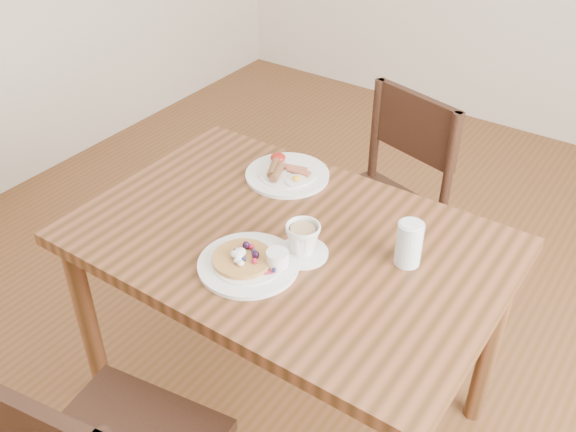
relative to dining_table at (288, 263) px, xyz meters
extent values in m
plane|color=brown|center=(0.00, 0.00, -0.65)|extent=(5.00, 5.00, 0.00)
cube|color=brown|center=(0.00, 0.00, 0.08)|extent=(1.20, 0.80, 0.04)
cylinder|color=brown|center=(-0.54, -0.34, -0.30)|extent=(0.06, 0.06, 0.71)
cylinder|color=brown|center=(0.54, 0.34, -0.30)|extent=(0.06, 0.06, 0.71)
cylinder|color=brown|center=(-0.54, 0.34, -0.30)|extent=(0.06, 0.06, 0.71)
cube|color=black|center=(-0.04, 0.62, -0.20)|extent=(0.52, 0.52, 0.04)
cylinder|color=black|center=(-0.26, 0.49, -0.44)|extent=(0.04, 0.04, 0.43)
cylinder|color=black|center=(0.08, 0.40, -0.44)|extent=(0.04, 0.04, 0.43)
cylinder|color=black|center=(-0.17, 0.84, -0.44)|extent=(0.04, 0.04, 0.43)
cylinder|color=black|center=(0.18, 0.74, -0.44)|extent=(0.04, 0.04, 0.43)
cylinder|color=black|center=(0.18, 0.74, 0.01)|extent=(0.04, 0.04, 0.43)
cylinder|color=black|center=(-0.17, 0.84, 0.01)|extent=(0.04, 0.04, 0.43)
cube|color=black|center=(0.01, 0.80, 0.11)|extent=(0.37, 0.13, 0.24)
cylinder|color=white|center=(-0.01, -0.17, 0.10)|extent=(0.27, 0.27, 0.01)
cylinder|color=white|center=(-0.01, -0.17, 0.11)|extent=(0.19, 0.19, 0.01)
cylinder|color=#B22D59|center=(0.04, -0.16, 0.12)|extent=(0.07, 0.07, 0.00)
cylinder|color=#C68C47|center=(-0.03, -0.17, 0.12)|extent=(0.16, 0.16, 0.01)
ellipsoid|color=white|center=(-0.03, -0.18, 0.14)|extent=(0.03, 0.03, 0.02)
ellipsoid|color=white|center=(-0.02, -0.20, 0.13)|extent=(0.02, 0.02, 0.01)
cylinder|color=white|center=(0.06, -0.13, 0.13)|extent=(0.06, 0.06, 0.04)
cylinder|color=#591E07|center=(0.06, -0.13, 0.15)|extent=(0.05, 0.05, 0.00)
sphere|color=black|center=(0.00, -0.16, 0.14)|extent=(0.02, 0.02, 0.02)
sphere|color=#1E234C|center=(0.01, -0.14, 0.13)|extent=(0.01, 0.01, 0.01)
sphere|color=#1E234C|center=(-0.01, -0.12, 0.13)|extent=(0.01, 0.01, 0.01)
sphere|color=#B21938|center=(-0.02, -0.14, 0.13)|extent=(0.02, 0.02, 0.02)
sphere|color=black|center=(-0.04, -0.14, 0.14)|extent=(0.02, 0.02, 0.02)
sphere|color=#1E234C|center=(-0.05, -0.16, 0.13)|extent=(0.01, 0.01, 0.01)
sphere|color=black|center=(-0.03, -0.17, 0.14)|extent=(0.02, 0.02, 0.02)
sphere|color=#1E234C|center=(-0.03, -0.18, 0.13)|extent=(0.01, 0.01, 0.01)
sphere|color=#1E234C|center=(-0.01, -0.19, 0.13)|extent=(0.01, 0.01, 0.01)
sphere|color=#B21938|center=(0.00, -0.17, 0.13)|extent=(0.02, 0.02, 0.02)
sphere|color=#1E234C|center=(0.06, -0.21, 0.12)|extent=(0.01, 0.01, 0.01)
sphere|color=#B21938|center=(0.07, -0.18, 0.12)|extent=(0.01, 0.01, 0.01)
sphere|color=black|center=(0.06, -0.14, 0.12)|extent=(0.02, 0.02, 0.02)
cylinder|color=white|center=(-0.18, 0.26, 0.10)|extent=(0.27, 0.27, 0.01)
cylinder|color=white|center=(-0.18, 0.26, 0.11)|extent=(0.19, 0.19, 0.01)
cylinder|color=brown|center=(-0.22, 0.24, 0.13)|extent=(0.06, 0.10, 0.03)
cylinder|color=brown|center=(-0.20, 0.23, 0.13)|extent=(0.06, 0.10, 0.03)
cube|color=maroon|center=(-0.17, 0.29, 0.12)|extent=(0.08, 0.04, 0.01)
cube|color=maroon|center=(-0.15, 0.28, 0.12)|extent=(0.08, 0.03, 0.01)
cylinder|color=white|center=(-0.13, 0.23, 0.12)|extent=(0.07, 0.07, 0.00)
ellipsoid|color=yellow|center=(-0.13, 0.23, 0.13)|extent=(0.03, 0.03, 0.01)
ellipsoid|color=#A5190F|center=(-0.25, 0.30, 0.13)|extent=(0.05, 0.05, 0.03)
cylinder|color=white|center=(0.08, -0.04, 0.10)|extent=(0.14, 0.14, 0.01)
imported|color=white|center=(0.08, -0.04, 0.15)|extent=(0.10, 0.10, 0.09)
cylinder|color=tan|center=(0.08, -0.04, 0.18)|extent=(0.07, 0.07, 0.00)
cylinder|color=silver|center=(0.33, 0.09, 0.16)|extent=(0.07, 0.07, 0.13)
camera|label=1|loc=(0.82, -1.18, 1.19)|focal=40.00mm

